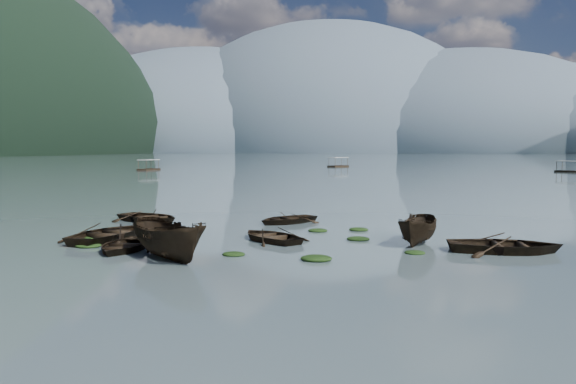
# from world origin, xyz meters

# --- Properties ---
(ground_plane) EXTENTS (2400.00, 2400.00, 0.00)m
(ground_plane) POSITION_xyz_m (0.00, 0.00, 0.00)
(ground_plane) COLOR #4C5D5F
(haze_mtn_a) EXTENTS (520.00, 520.00, 280.00)m
(haze_mtn_a) POSITION_xyz_m (-260.00, 900.00, 0.00)
(haze_mtn_a) COLOR #475666
(haze_mtn_a) RESTS_ON ground
(haze_mtn_b) EXTENTS (520.00, 520.00, 340.00)m
(haze_mtn_b) POSITION_xyz_m (-60.00, 900.00, 0.00)
(haze_mtn_b) COLOR #475666
(haze_mtn_b) RESTS_ON ground
(haze_mtn_c) EXTENTS (520.00, 520.00, 260.00)m
(haze_mtn_c) POSITION_xyz_m (140.00, 900.00, 0.00)
(haze_mtn_c) COLOR #475666
(haze_mtn_c) RESTS_ON ground
(haze_mtn_d) EXTENTS (520.00, 520.00, 220.00)m
(haze_mtn_d) POSITION_xyz_m (320.00, 900.00, 0.00)
(haze_mtn_d) COLOR #475666
(haze_mtn_d) RESTS_ON ground
(rowboat_0) EXTENTS (2.83, 3.91, 0.80)m
(rowboat_0) POSITION_xyz_m (-6.09, 3.97, 0.00)
(rowboat_0) COLOR black
(rowboat_0) RESTS_ON ground
(rowboat_1) EXTENTS (4.32, 5.45, 1.02)m
(rowboat_1) POSITION_xyz_m (-7.94, 6.42, 0.00)
(rowboat_1) COLOR black
(rowboat_1) RESTS_ON ground
(rowboat_2) EXTENTS (4.80, 4.71, 1.89)m
(rowboat_2) POSITION_xyz_m (-3.41, 2.28, 0.00)
(rowboat_2) COLOR black
(rowboat_2) RESTS_ON ground
(rowboat_3) EXTENTS (4.73, 4.74, 0.81)m
(rowboat_3) POSITION_xyz_m (-0.17, 7.39, 0.00)
(rowboat_3) COLOR black
(rowboat_3) RESTS_ON ground
(rowboat_4) EXTENTS (4.76, 3.43, 0.98)m
(rowboat_4) POSITION_xyz_m (10.25, 5.73, 0.00)
(rowboat_4) COLOR black
(rowboat_4) RESTS_ON ground
(rowboat_5) EXTENTS (2.59, 4.30, 1.56)m
(rowboat_5) POSITION_xyz_m (6.79, 7.50, 0.00)
(rowboat_5) COLOR black
(rowboat_5) RESTS_ON ground
(rowboat_6) EXTENTS (5.48, 4.90, 0.94)m
(rowboat_6) POSITION_xyz_m (-8.77, 13.37, 0.00)
(rowboat_6) COLOR black
(rowboat_6) RESTS_ON ground
(rowboat_7) EXTENTS (4.77, 4.90, 0.83)m
(rowboat_7) POSITION_xyz_m (-0.34, 13.93, 0.00)
(rowboat_7) COLOR black
(rowboat_7) RESTS_ON ground
(weed_clump_0) EXTENTS (1.20, 0.98, 0.26)m
(weed_clump_0) POSITION_xyz_m (-8.02, 4.44, 0.00)
(weed_clump_0) COLOR black
(weed_clump_0) RESTS_ON ground
(weed_clump_1) EXTENTS (0.96, 0.77, 0.21)m
(weed_clump_1) POSITION_xyz_m (-1.06, 3.42, 0.00)
(weed_clump_1) COLOR black
(weed_clump_1) RESTS_ON ground
(weed_clump_2) EXTENTS (1.26, 1.01, 0.27)m
(weed_clump_2) POSITION_xyz_m (2.43, 2.84, 0.00)
(weed_clump_2) COLOR black
(weed_clump_2) RESTS_ON ground
(weed_clump_3) EXTENTS (0.88, 0.74, 0.19)m
(weed_clump_3) POSITION_xyz_m (6.41, 4.86, 0.00)
(weed_clump_3) COLOR black
(weed_clump_3) RESTS_ON ground
(weed_clump_4) EXTENTS (1.11, 0.88, 0.23)m
(weed_clump_4) POSITION_xyz_m (3.99, 8.11, 0.00)
(weed_clump_4) COLOR black
(weed_clump_4) RESTS_ON ground
(weed_clump_5) EXTENTS (1.16, 0.94, 0.25)m
(weed_clump_5) POSITION_xyz_m (-9.13, 6.37, 0.00)
(weed_clump_5) COLOR black
(weed_clump_5) RESTS_ON ground
(weed_clump_6) EXTENTS (1.04, 0.87, 0.22)m
(weed_clump_6) POSITION_xyz_m (1.80, 10.69, 0.00)
(weed_clump_6) COLOR black
(weed_clump_6) RESTS_ON ground
(weed_clump_7) EXTENTS (1.04, 0.84, 0.23)m
(weed_clump_7) POSITION_xyz_m (3.96, 11.32, 0.00)
(weed_clump_7) COLOR black
(weed_clump_7) RESTS_ON ground
(pontoon_left) EXTENTS (3.28, 5.92, 2.15)m
(pontoon_left) POSITION_xyz_m (-41.41, 94.25, 0.00)
(pontoon_left) COLOR black
(pontoon_left) RESTS_ON ground
(pontoon_centre) EXTENTS (5.41, 6.36, 2.29)m
(pontoon_centre) POSITION_xyz_m (-2.89, 123.29, 0.00)
(pontoon_centre) COLOR black
(pontoon_centre) RESTS_ON ground
(pontoon_right) EXTENTS (5.33, 5.67, 2.11)m
(pontoon_right) POSITION_xyz_m (43.18, 95.21, 0.00)
(pontoon_right) COLOR black
(pontoon_right) RESTS_ON ground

